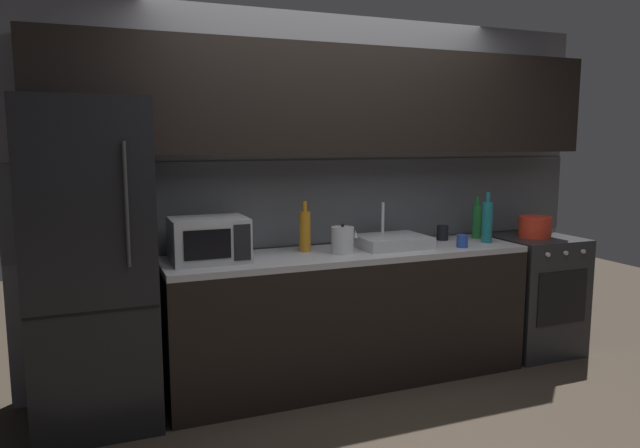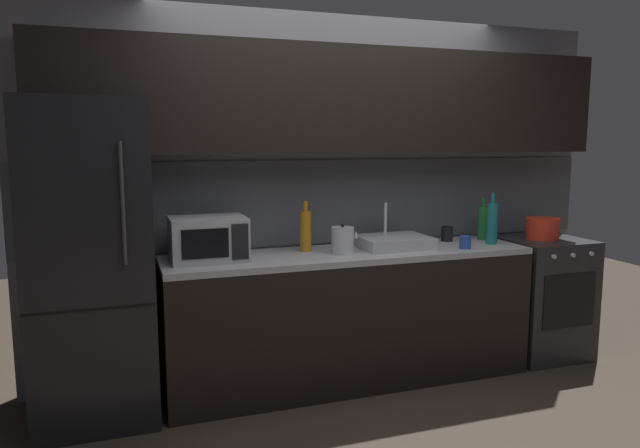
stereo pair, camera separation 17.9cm
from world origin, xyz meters
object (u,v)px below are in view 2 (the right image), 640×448
(oven_range, at_px, (540,296))
(mug_blue, at_px, (465,242))
(mug_dark, at_px, (447,234))
(kettle, at_px, (343,240))
(wine_bottle_amber, at_px, (305,230))
(cooking_pot, at_px, (542,228))
(wine_bottle_green, at_px, (482,222))
(wine_bottle_teal, at_px, (492,223))
(refrigerator, at_px, (91,263))
(microwave, at_px, (208,239))

(oven_range, relative_size, mug_blue, 10.18)
(mug_dark, bearing_deg, mug_blue, -97.81)
(kettle, bearing_deg, oven_range, 1.70)
(kettle, xyz_separation_m, mug_blue, (0.86, -0.11, -0.04))
(wine_bottle_amber, bearing_deg, cooking_pot, -3.30)
(mug_dark, height_order, cooking_pot, cooking_pot)
(oven_range, bearing_deg, cooking_pot, 174.07)
(wine_bottle_amber, distance_m, wine_bottle_green, 1.40)
(kettle, relative_size, wine_bottle_amber, 0.59)
(kettle, xyz_separation_m, mug_dark, (0.90, 0.19, -0.03))
(wine_bottle_teal, bearing_deg, wine_bottle_amber, 172.85)
(mug_blue, height_order, cooking_pot, cooking_pot)
(oven_range, bearing_deg, mug_blue, -168.50)
(mug_blue, bearing_deg, wine_bottle_amber, 165.84)
(refrigerator, bearing_deg, cooking_pot, 0.00)
(microwave, distance_m, cooking_pot, 2.50)
(refrigerator, relative_size, mug_blue, 21.13)
(mug_blue, distance_m, cooking_pot, 0.79)
(oven_range, bearing_deg, wine_bottle_teal, -173.13)
(refrigerator, xyz_separation_m, wine_bottle_teal, (2.68, -0.06, 0.12))
(mug_dark, xyz_separation_m, cooking_pot, (0.74, -0.14, 0.02))
(kettle, distance_m, mug_blue, 0.87)
(refrigerator, height_order, microwave, refrigerator)
(mug_dark, bearing_deg, wine_bottle_amber, -178.03)
(wine_bottle_green, distance_m, mug_dark, 0.30)
(kettle, distance_m, wine_bottle_teal, 1.14)
(mug_dark, distance_m, cooking_pot, 0.75)
(wine_bottle_green, distance_m, wine_bottle_teal, 0.20)
(kettle, relative_size, mug_blue, 2.26)
(refrigerator, bearing_deg, kettle, -1.87)
(wine_bottle_teal, height_order, mug_dark, wine_bottle_teal)
(mug_blue, xyz_separation_m, cooking_pot, (0.78, 0.16, 0.04))
(oven_range, relative_size, wine_bottle_amber, 2.66)
(mug_blue, bearing_deg, oven_range, 11.50)
(microwave, xyz_separation_m, mug_blue, (1.72, -0.18, -0.09))
(refrigerator, height_order, kettle, refrigerator)
(microwave, xyz_separation_m, wine_bottle_green, (2.06, 0.11, -0.01))
(oven_range, distance_m, mug_blue, 0.95)
(mug_dark, bearing_deg, kettle, -167.79)
(wine_bottle_green, bearing_deg, mug_blue, -138.96)
(microwave, distance_m, wine_bottle_teal, 2.01)
(kettle, relative_size, cooking_pot, 0.81)
(wine_bottle_amber, relative_size, mug_dark, 3.08)
(mug_dark, bearing_deg, wine_bottle_green, -3.10)
(microwave, height_order, cooking_pot, microwave)
(wine_bottle_green, height_order, mug_dark, wine_bottle_green)
(oven_range, xyz_separation_m, mug_blue, (-0.79, -0.16, 0.49))
(oven_range, xyz_separation_m, kettle, (-1.65, -0.05, 0.54))
(wine_bottle_green, xyz_separation_m, mug_dark, (-0.29, 0.02, -0.07))
(wine_bottle_amber, xyz_separation_m, mug_dark, (1.11, 0.04, -0.09))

